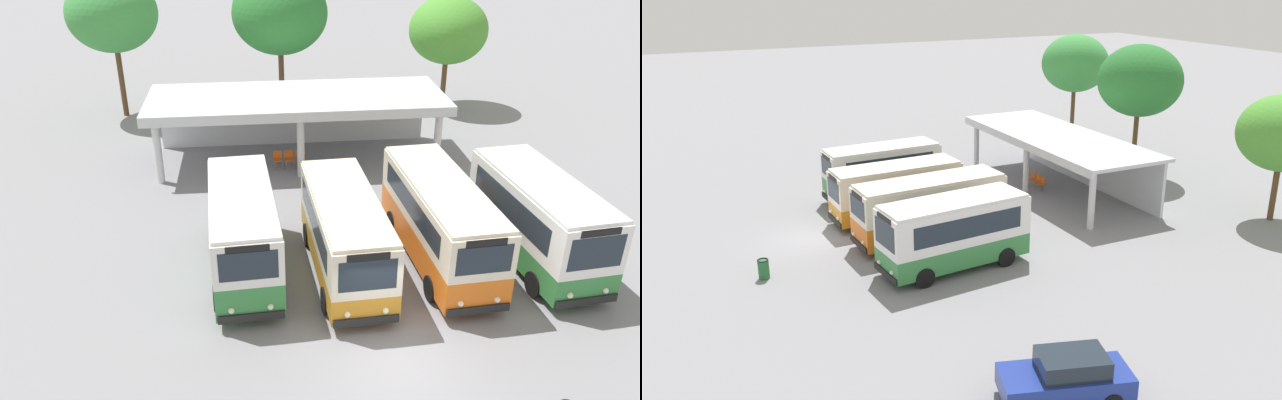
{
  "view_description": "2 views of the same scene",
  "coord_description": "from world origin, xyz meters",
  "views": [
    {
      "loc": [
        -3.7,
        -13.79,
        12.47
      ],
      "look_at": [
        -1.41,
        6.99,
        1.94
      ],
      "focal_mm": 34.76,
      "sensor_mm": 36.0,
      "label": 1
    },
    {
      "loc": [
        31.43,
        -6.62,
        12.81
      ],
      "look_at": [
        1.97,
        7.5,
        1.53
      ],
      "focal_mm": 37.2,
      "sensor_mm": 36.0,
      "label": 2
    }
  ],
  "objects": [
    {
      "name": "roadside_tree_behind_canopy",
      "position": [
        -2.03,
        22.06,
        6.2
      ],
      "size": [
        5.41,
        5.41,
        8.51
      ],
      "color": "brown",
      "rests_on": "ground"
    },
    {
      "name": "waiting_chair_end_by_column",
      "position": [
        -2.67,
        14.62,
        0.52
      ],
      "size": [
        0.45,
        0.45,
        0.86
      ],
      "color": "slate",
      "rests_on": "ground"
    },
    {
      "name": "city_bus_middle_cream",
      "position": [
        2.79,
        5.35,
        1.77
      ],
      "size": [
        2.7,
        7.83,
        3.19
      ],
      "color": "black",
      "rests_on": "ground"
    },
    {
      "name": "ground_plane",
      "position": [
        0.0,
        0.0,
        0.0
      ],
      "size": [
        180.0,
        180.0,
        0.0
      ],
      "primitive_type": "plane",
      "color": "gray"
    },
    {
      "name": "terminal_canopy",
      "position": [
        -1.61,
        16.3,
        2.63
      ],
      "size": [
        14.61,
        5.35,
        3.4
      ],
      "color": "silver",
      "rests_on": "ground"
    },
    {
      "name": "city_bus_fourth_amber",
      "position": [
        6.35,
        4.99,
        1.81
      ],
      "size": [
        2.98,
        7.07,
        3.28
      ],
      "color": "black",
      "rests_on": "ground"
    },
    {
      "name": "waiting_chair_second_from_end",
      "position": [
        -2.1,
        14.63,
        0.52
      ],
      "size": [
        0.45,
        0.45,
        0.86
      ],
      "color": "slate",
      "rests_on": "ground"
    },
    {
      "name": "roadside_tree_east_of_canopy",
      "position": [
        8.19,
        23.16,
        4.82
      ],
      "size": [
        4.75,
        4.75,
        6.85
      ],
      "color": "brown",
      "rests_on": "ground"
    },
    {
      "name": "city_bus_nearest_orange",
      "position": [
        -4.31,
        5.31,
        1.78
      ],
      "size": [
        2.61,
        6.91,
        3.22
      ],
      "color": "black",
      "rests_on": "ground"
    },
    {
      "name": "city_bus_second_in_row",
      "position": [
        -0.76,
        4.87,
        1.69
      ],
      "size": [
        2.56,
        7.19,
        3.05
      ],
      "color": "black",
      "rests_on": "ground"
    },
    {
      "name": "roadside_tree_west_of_canopy",
      "position": [
        -11.55,
        23.7,
        6.09
      ],
      "size": [
        5.18,
        5.18,
        8.31
      ],
      "color": "brown",
      "rests_on": "ground"
    },
    {
      "name": "waiting_chair_middle_seat",
      "position": [
        -1.54,
        14.6,
        0.52
      ],
      "size": [
        0.45,
        0.45,
        0.86
      ],
      "color": "slate",
      "rests_on": "ground"
    }
  ]
}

